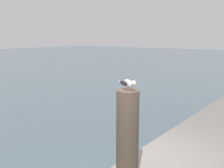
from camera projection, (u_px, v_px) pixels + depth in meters
The scene contains 2 objects.
mooring_post at pixel (127, 134), 3.30m from camera, with size 0.29×0.29×1.15m, color #382D23.
seagull at pixel (128, 83), 3.17m from camera, with size 0.22×0.37×0.14m.
Camera 1 is at (-2.88, -2.07, 3.14)m, focal length 41.57 mm.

